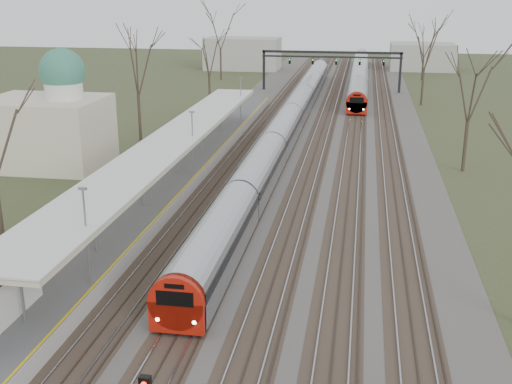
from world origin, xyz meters
The scene contains 9 objects.
track_bed centered at (0.26, 55.00, 0.06)m, with size 24.00×160.00×0.22m.
platform centered at (-9.05, 37.50, 0.50)m, with size 3.50×69.00×1.00m, color #9E9B93.
canopy centered at (-9.05, 32.99, 3.93)m, with size 4.10×50.00×3.11m.
dome_building centered at (-21.71, 38.00, 3.72)m, with size 10.00×8.00×10.30m.
signal_gantry centered at (0.29, 84.99, 4.91)m, with size 21.00×0.59×6.08m.
tree_west_far centered at (-17.00, 48.00, 8.02)m, with size 5.50×5.50×11.33m.
tree_east_far centered at (14.00, 42.00, 7.29)m, with size 5.00×5.00×10.30m.
train_near centered at (-2.50, 56.12, 1.48)m, with size 2.62×90.21×3.05m.
train_far centered at (4.50, 95.28, 1.48)m, with size 2.62×60.21×3.05m.
Camera 1 is at (5.22, -13.26, 15.09)m, focal length 45.00 mm.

